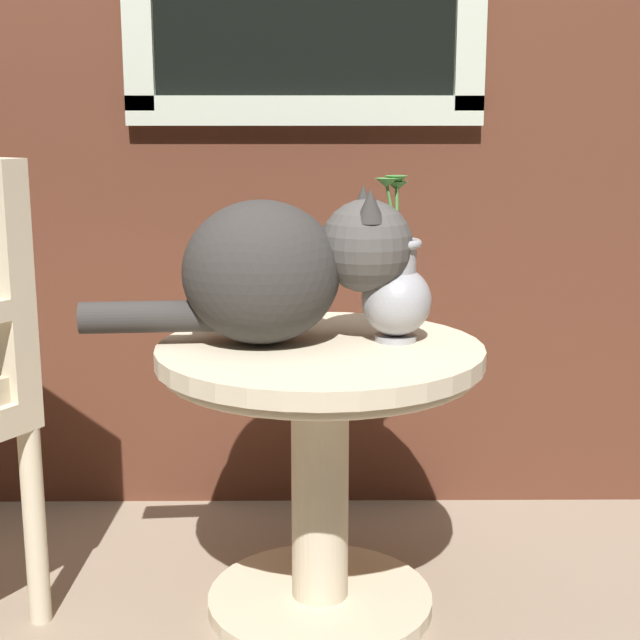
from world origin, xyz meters
TOP-DOWN VIEW (x-y plane):
  - wicker_side_table at (0.11, 0.18)m, footprint 0.64×0.64m
  - cat at (0.04, 0.20)m, footprint 0.65×0.30m
  - pewter_vase_with_ivy at (0.26, 0.22)m, footprint 0.14×0.14m

SIDE VIEW (x-z plane):
  - wicker_side_table at x=0.11m, z-range 0.11..0.67m
  - pewter_vase_with_ivy at x=0.26m, z-range 0.50..0.82m
  - cat at x=0.04m, z-range 0.55..0.86m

